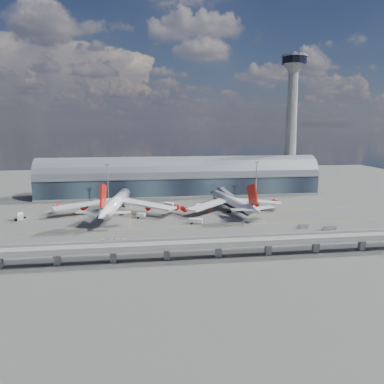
{
  "coord_description": "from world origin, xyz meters",
  "views": [
    {
      "loc": [
        -29.52,
        -190.45,
        50.59
      ],
      "look_at": [
        -1.08,
        10.0,
        14.0
      ],
      "focal_mm": 35.0,
      "sensor_mm": 36.0,
      "label": 1
    }
  ],
  "objects": [
    {
      "name": "service_truck_3",
      "position": [
        29.75,
        17.46,
        1.48
      ],
      "size": [
        2.69,
        6.06,
        2.88
      ],
      "rotation": [
        0.0,
        0.0,
        0.04
      ],
      "color": "silver",
      "rests_on": "ground"
    },
    {
      "name": "cargo_train_0",
      "position": [
        -40.96,
        -32.47,
        1.0
      ],
      "size": [
        11.55,
        2.36,
        1.91
      ],
      "rotation": [
        0.0,
        0.0,
        1.62
      ],
      "color": "gray",
      "rests_on": "ground"
    },
    {
      "name": "guideway",
      "position": [
        -0.0,
        -55.0,
        5.29
      ],
      "size": [
        220.0,
        8.5,
        7.2
      ],
      "color": "gray",
      "rests_on": "ground"
    },
    {
      "name": "jet_bridge_left",
      "position": [
        -39.53,
        53.12,
        5.18
      ],
      "size": [
        4.4,
        28.0,
        7.25
      ],
      "color": "gray",
      "rests_on": "ground"
    },
    {
      "name": "control_tower",
      "position": [
        85.0,
        83.0,
        51.64
      ],
      "size": [
        19.0,
        19.0,
        103.0
      ],
      "color": "gray",
      "rests_on": "ground"
    },
    {
      "name": "airliner_left",
      "position": [
        -43.39,
        21.58,
        6.62
      ],
      "size": [
        72.24,
        76.0,
        23.18
      ],
      "rotation": [
        0.0,
        0.0,
        -0.14
      ],
      "color": "white",
      "rests_on": "ground"
    },
    {
      "name": "service_truck_5",
      "position": [
        -11.74,
        34.76,
        1.62
      ],
      "size": [
        6.72,
        5.97,
        3.16
      ],
      "rotation": [
        0.0,
        0.0,
        0.92
      ],
      "color": "silver",
      "rests_on": "ground"
    },
    {
      "name": "terminal",
      "position": [
        0.0,
        77.99,
        11.34
      ],
      "size": [
        200.0,
        30.0,
        28.0
      ],
      "color": "#1F2734",
      "rests_on": "ground"
    },
    {
      "name": "cargo_train_2",
      "position": [
        50.47,
        -20.41,
        1.0
      ],
      "size": [
        5.89,
        2.8,
        1.92
      ],
      "rotation": [
        0.0,
        0.0,
        1.39
      ],
      "color": "gray",
      "rests_on": "ground"
    },
    {
      "name": "ground",
      "position": [
        0.0,
        0.0,
        0.0
      ],
      "size": [
        500.0,
        500.0,
        0.0
      ],
      "primitive_type": "plane",
      "color": "#474744",
      "rests_on": "ground"
    },
    {
      "name": "service_truck_1",
      "position": [
        -29.22,
        11.43,
        1.38
      ],
      "size": [
        5.18,
        3.92,
        2.73
      ],
      "rotation": [
        0.0,
        0.0,
        1.14
      ],
      "color": "silver",
      "rests_on": "ground"
    },
    {
      "name": "jet_bridge_right",
      "position": [
        27.64,
        51.18,
        5.18
      ],
      "size": [
        4.4,
        32.0,
        7.25
      ],
      "color": "gray",
      "rests_on": "ground"
    },
    {
      "name": "cargo_train_1",
      "position": [
        61.9,
        -25.19,
        0.89
      ],
      "size": [
        7.8,
        3.03,
        1.71
      ],
      "rotation": [
        0.0,
        0.0,
        1.38
      ],
      "color": "gray",
      "rests_on": "ground"
    },
    {
      "name": "service_truck_4",
      "position": [
        5.4,
        27.53,
        1.58
      ],
      "size": [
        4.14,
        5.91,
        3.13
      ],
      "rotation": [
        0.0,
        0.0,
        -0.34
      ],
      "color": "silver",
      "rests_on": "ground"
    },
    {
      "name": "service_truck_2",
      "position": [
        -1.17,
        -4.43,
        1.31
      ],
      "size": [
        7.22,
        4.24,
        2.52
      ],
      "rotation": [
        0.0,
        0.0,
        1.23
      ],
      "color": "silver",
      "rests_on": "ground"
    },
    {
      "name": "service_truck_0",
      "position": [
        -93.7,
        16.42,
        1.72
      ],
      "size": [
        4.54,
        8.44,
        3.33
      ],
      "rotation": [
        0.0,
        0.0,
        0.25
      ],
      "color": "silver",
      "rests_on": "ground"
    },
    {
      "name": "floodlight_mast_right",
      "position": [
        50.0,
        55.0,
        13.63
      ],
      "size": [
        3.0,
        0.7,
        25.7
      ],
      "color": "gray",
      "rests_on": "ground"
    },
    {
      "name": "airliner_right",
      "position": [
        24.47,
        19.74,
        5.38
      ],
      "size": [
        62.23,
        65.12,
        20.76
      ],
      "rotation": [
        0.0,
        0.0,
        0.19
      ],
      "color": "white",
      "rests_on": "ground"
    },
    {
      "name": "taxi_lines",
      "position": [
        0.0,
        22.11,
        0.01
      ],
      "size": [
        200.0,
        80.12,
        0.01
      ],
      "color": "gold",
      "rests_on": "ground"
    },
    {
      "name": "floodlight_mast_left",
      "position": [
        -50.0,
        55.0,
        13.63
      ],
      "size": [
        3.0,
        0.7,
        25.7
      ],
      "color": "gray",
      "rests_on": "ground"
    }
  ]
}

